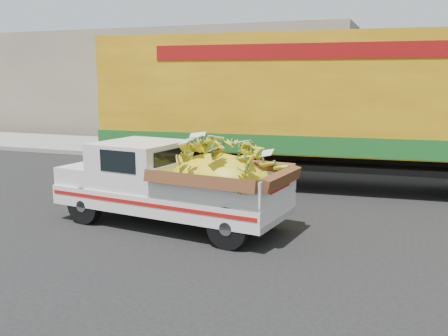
% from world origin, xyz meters
% --- Properties ---
extents(ground, '(100.00, 100.00, 0.00)m').
position_xyz_m(ground, '(0.00, 0.00, 0.00)').
color(ground, black).
rests_on(ground, ground).
extents(curb, '(60.00, 0.25, 0.15)m').
position_xyz_m(curb, '(0.00, 7.15, 0.07)').
color(curb, gray).
rests_on(curb, ground).
extents(sidewalk, '(60.00, 4.00, 0.14)m').
position_xyz_m(sidewalk, '(0.00, 9.25, 0.07)').
color(sidewalk, gray).
rests_on(sidewalk, ground).
extents(building_left, '(18.00, 6.00, 5.00)m').
position_xyz_m(building_left, '(-8.00, 15.15, 2.50)').
color(building_left, gray).
rests_on(building_left, ground).
extents(pickup_truck, '(4.59, 2.18, 1.55)m').
position_xyz_m(pickup_truck, '(-0.42, 0.21, 0.83)').
color(pickup_truck, black).
rests_on(pickup_truck, ground).
extents(semi_trailer, '(12.04, 3.41, 3.80)m').
position_xyz_m(semi_trailer, '(1.61, 4.70, 2.12)').
color(semi_trailer, black).
rests_on(semi_trailer, ground).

